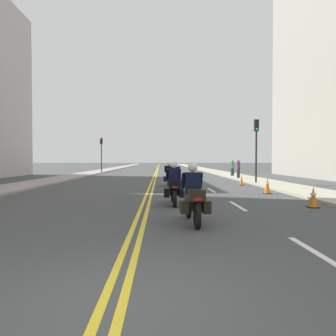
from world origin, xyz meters
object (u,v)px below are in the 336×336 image
object	(u,v)px
motorcycle_0	(193,198)
traffic_cone_0	(313,197)
motorcycle_2	(175,180)
traffic_cone_2	(241,180)
traffic_light_near	(256,140)
traffic_cone_1	(267,186)
traffic_light_far	(101,149)
motorcycle_3	(169,176)
pedestrian_1	(238,169)
pedestrian_0	(232,168)
motorcycle_1	(174,187)

from	to	relation	value
motorcycle_0	traffic_cone_0	world-z (taller)	motorcycle_0
motorcycle_0	traffic_cone_0	bearing A→B (deg)	27.97
motorcycle_2	traffic_cone_2	world-z (taller)	motorcycle_2
motorcycle_2	traffic_light_near	size ratio (longest dim) A/B	0.49
traffic_cone_1	traffic_light_near	size ratio (longest dim) A/B	0.18
traffic_light_near	traffic_light_far	size ratio (longest dim) A/B	0.98
motorcycle_3	pedestrian_1	bearing A→B (deg)	46.99
pedestrian_1	traffic_cone_0	bearing A→B (deg)	171.73
traffic_cone_0	pedestrian_0	bearing A→B (deg)	85.03
traffic_cone_1	pedestrian_1	bearing A→B (deg)	82.89
traffic_cone_2	traffic_light_far	bearing A→B (deg)	122.06
motorcycle_1	motorcycle_3	size ratio (longest dim) A/B	1.02
traffic_cone_2	pedestrian_0	size ratio (longest dim) A/B	0.39
traffic_cone_2	pedestrian_1	xyz separation A→B (m)	(1.45, 6.76, 0.58)
motorcycle_2	traffic_cone_2	xyz separation A→B (m)	(4.63, 4.22, -0.31)
traffic_cone_1	traffic_light_far	world-z (taller)	traffic_light_far
pedestrian_0	traffic_light_far	bearing A→B (deg)	-65.00
motorcycle_0	motorcycle_1	distance (m)	3.63
motorcycle_0	motorcycle_1	bearing A→B (deg)	92.71
traffic_cone_1	pedestrian_0	bearing A→B (deg)	83.32
motorcycle_0	traffic_cone_1	xyz separation A→B (m)	(4.48, 7.36, -0.27)
traffic_cone_2	pedestrian_1	world-z (taller)	pedestrian_1
motorcycle_2	traffic_light_far	size ratio (longest dim) A/B	0.48
motorcycle_0	traffic_cone_2	size ratio (longest dim) A/B	3.15
motorcycle_3	traffic_cone_2	xyz separation A→B (m)	(4.84, 0.52, -0.31)
motorcycle_2	traffic_cone_2	distance (m)	6.27
motorcycle_0	traffic_light_near	xyz separation A→B (m)	(5.79, 13.55, 2.42)
traffic_cone_2	motorcycle_0	bearing A→B (deg)	-109.72
traffic_light_near	pedestrian_0	size ratio (longest dim) A/B	2.59
traffic_cone_1	motorcycle_0	bearing A→B (deg)	-121.33
motorcycle_1	traffic_cone_1	size ratio (longest dim) A/B	2.70
traffic_light_far	pedestrian_1	world-z (taller)	traffic_light_far
motorcycle_1	motorcycle_2	xyz separation A→B (m)	(0.26, 4.81, -0.01)
pedestrian_1	pedestrian_0	bearing A→B (deg)	-8.75
traffic_light_far	motorcycle_3	bearing A→B (deg)	-68.85
motorcycle_2	traffic_cone_0	distance (m)	7.36
traffic_light_near	traffic_light_far	bearing A→B (deg)	125.64
motorcycle_3	motorcycle_1	bearing A→B (deg)	-92.50
motorcycle_1	traffic_light_far	xyz separation A→B (m)	(-8.29, 30.08, 2.53)
traffic_light_near	pedestrian_0	bearing A→B (deg)	86.70
traffic_light_far	traffic_light_near	bearing A→B (deg)	-54.36
motorcycle_1	motorcycle_3	distance (m)	8.51
motorcycle_3	traffic_cone_0	bearing A→B (deg)	-64.72
traffic_cone_1	pedestrian_0	distance (m)	16.09
traffic_light_far	motorcycle_1	bearing A→B (deg)	-74.59
motorcycle_2	traffic_cone_2	bearing A→B (deg)	44.60
traffic_light_far	pedestrian_1	size ratio (longest dim) A/B	2.57
motorcycle_2	traffic_cone_0	world-z (taller)	motorcycle_2
traffic_light_near	pedestrian_1	world-z (taller)	traffic_light_near
pedestrian_1	motorcycle_1	bearing A→B (deg)	154.71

